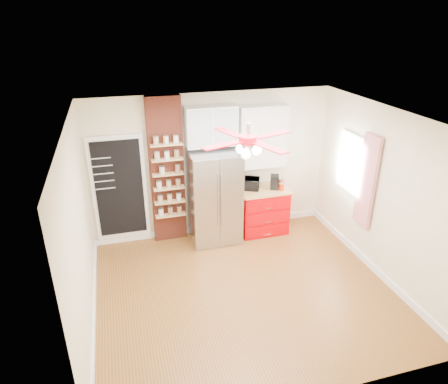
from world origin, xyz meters
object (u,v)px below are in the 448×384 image
object	(u,v)px
fridge	(214,197)
canister_left	(281,187)
coffee_maker	(274,182)
red_cabinet	(262,210)
ceiling_fan	(248,140)
toaster_oven	(249,183)
pantry_jar_oats	(162,170)

from	to	relation	value
fridge	canister_left	world-z (taller)	fridge
coffee_maker	canister_left	world-z (taller)	coffee_maker
red_cabinet	canister_left	distance (m)	0.61
red_cabinet	coffee_maker	bearing A→B (deg)	-9.51
ceiling_fan	toaster_oven	distance (m)	2.35
fridge	pantry_jar_oats	xyz separation A→B (m)	(-0.90, 0.14, 0.56)
coffee_maker	canister_left	xyz separation A→B (m)	(0.10, -0.11, -0.07)
canister_left	pantry_jar_oats	bearing A→B (deg)	173.82
ceiling_fan	toaster_oven	bearing A→B (deg)	69.69
toaster_oven	pantry_jar_oats	distance (m)	1.66
red_cabinet	pantry_jar_oats	distance (m)	2.12
fridge	pantry_jar_oats	distance (m)	1.07
fridge	red_cabinet	world-z (taller)	fridge
ceiling_fan	canister_left	size ratio (longest dim) A/B	10.99
canister_left	pantry_jar_oats	xyz separation A→B (m)	(-2.17, 0.24, 0.47)
fridge	coffee_maker	distance (m)	1.18
ceiling_fan	toaster_oven	xyz separation A→B (m)	(0.65, 1.76, -1.42)
coffee_maker	pantry_jar_oats	distance (m)	2.12
ceiling_fan	coffee_maker	xyz separation A→B (m)	(1.12, 1.65, -1.39)
ceiling_fan	pantry_jar_oats	bearing A→B (deg)	118.31
red_cabinet	toaster_oven	size ratio (longest dim) A/B	2.40
fridge	pantry_jar_oats	size ratio (longest dim) A/B	13.30
ceiling_fan	canister_left	world-z (taller)	ceiling_fan
toaster_oven	coffee_maker	world-z (taller)	coffee_maker
canister_left	toaster_oven	bearing A→B (deg)	158.22
red_cabinet	pantry_jar_oats	bearing A→B (deg)	177.30
red_cabinet	canister_left	size ratio (longest dim) A/B	7.38
fridge	canister_left	bearing A→B (deg)	-4.36
ceiling_fan	canister_left	bearing A→B (deg)	51.46
toaster_oven	ceiling_fan	bearing A→B (deg)	-86.60
red_cabinet	coffee_maker	xyz separation A→B (m)	(0.20, -0.03, 0.58)
fridge	toaster_oven	world-z (taller)	fridge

